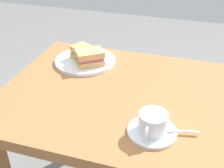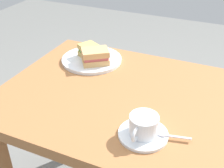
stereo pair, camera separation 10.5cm
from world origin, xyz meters
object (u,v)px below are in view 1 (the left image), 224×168
dining_table (159,122)px  sandwich_front (85,53)px  sandwich_back (90,57)px  spoon (177,131)px  coffee_saucer (151,131)px  coffee_cup (152,122)px  sandwich_plate (85,61)px

dining_table → sandwich_front: bearing=153.0°
sandwich_front → sandwich_back: sandwich_back is taller
sandwich_front → spoon: bearing=-39.0°
coffee_saucer → coffee_cup: size_ratio=1.31×
sandwich_plate → coffee_saucer: 0.52m
dining_table → spoon: spoon is taller
sandwich_front → dining_table: bearing=-27.0°
sandwich_front → coffee_saucer: sandwich_front is taller
sandwich_front → coffee_saucer: (0.36, -0.37, -0.04)m
sandwich_back → dining_table: bearing=-24.7°
dining_table → sandwich_front: 0.44m
spoon → sandwich_plate: bearing=141.0°
dining_table → spoon: (0.07, -0.17, 0.12)m
sandwich_back → coffee_cup: 0.47m
spoon → sandwich_back: bearing=141.4°
sandwich_plate → spoon: spoon is taller
coffee_saucer → spoon: (0.08, 0.02, 0.01)m
sandwich_back → coffee_cup: bearing=-46.2°
dining_table → sandwich_plate: sandwich_plate is taller
coffee_saucer → spoon: size_ratio=1.53×
sandwich_front → sandwich_plate: bearing=-34.3°
sandwich_front → coffee_cup: (0.36, -0.38, 0.00)m
spoon → sandwich_front: bearing=141.0°
coffee_cup → spoon: bearing=13.4°
coffee_saucer → coffee_cup: coffee_cup is taller
spoon → dining_table: bearing=113.3°
sandwich_plate → spoon: size_ratio=2.68×
sandwich_front → sandwich_back: (0.04, -0.04, 0.00)m
sandwich_plate → coffee_saucer: (0.36, -0.37, -0.00)m
sandwich_plate → coffee_saucer: size_ratio=1.75×
coffee_saucer → sandwich_plate: bearing=134.2°
coffee_saucer → spoon: bearing=12.3°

